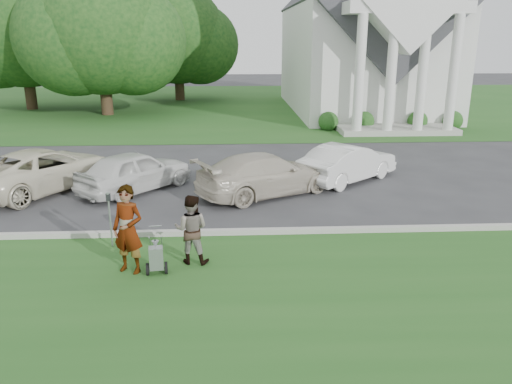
{
  "coord_description": "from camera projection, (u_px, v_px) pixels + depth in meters",
  "views": [
    {
      "loc": [
        0.15,
        -11.45,
        4.87
      ],
      "look_at": [
        0.72,
        0.0,
        1.32
      ],
      "focal_mm": 35.0,
      "sensor_mm": 36.0,
      "label": 1
    }
  ],
  "objects": [
    {
      "name": "church",
      "position": [
        363.0,
        21.0,
        33.08
      ],
      "size": [
        9.19,
        19.0,
        24.1
      ],
      "color": "white",
      "rests_on": "ground"
    },
    {
      "name": "person_left",
      "position": [
        128.0,
        230.0,
        10.57
      ],
      "size": [
        0.83,
        0.69,
        1.94
      ],
      "primitive_type": "imported",
      "rotation": [
        0.0,
        0.0,
        -0.38
      ],
      "color": "#999999",
      "rests_on": "ground"
    },
    {
      "name": "ground",
      "position": [
        227.0,
        243.0,
        12.36
      ],
      "size": [
        120.0,
        120.0,
        0.0
      ],
      "primitive_type": "plane",
      "color": "#333335",
      "rests_on": "ground"
    },
    {
      "name": "person_right",
      "position": [
        191.0,
        230.0,
        11.07
      ],
      "size": [
        0.86,
        0.72,
        1.59
      ],
      "primitive_type": "imported",
      "rotation": [
        0.0,
        0.0,
        2.98
      ],
      "color": "#999999",
      "rests_on": "ground"
    },
    {
      "name": "tree_far",
      "position": [
        21.0,
        25.0,
        33.84
      ],
      "size": [
        11.64,
        9.2,
        10.73
      ],
      "color": "#332316",
      "rests_on": "ground"
    },
    {
      "name": "tree_left",
      "position": [
        101.0,
        34.0,
        31.44
      ],
      "size": [
        10.63,
        8.4,
        9.71
      ],
      "color": "#332316",
      "rests_on": "ground"
    },
    {
      "name": "parking_meter_near",
      "position": [
        110.0,
        213.0,
        11.89
      ],
      "size": [
        0.1,
        0.09,
        1.38
      ],
      "color": "#9A9DA2",
      "rests_on": "ground"
    },
    {
      "name": "curb",
      "position": [
        227.0,
        232.0,
        12.86
      ],
      "size": [
        80.0,
        0.18,
        0.15
      ],
      "primitive_type": "cube",
      "color": "#9E9E93",
      "rests_on": "ground"
    },
    {
      "name": "tree_back",
      "position": [
        177.0,
        40.0,
        39.37
      ],
      "size": [
        9.61,
        7.6,
        8.89
      ],
      "color": "#332316",
      "rests_on": "ground"
    },
    {
      "name": "car_a",
      "position": [
        44.0,
        169.0,
        16.55
      ],
      "size": [
        4.64,
        5.47,
        1.39
      ],
      "primitive_type": "imported",
      "rotation": [
        0.0,
        0.0,
        2.58
      ],
      "color": "beige",
      "rests_on": "ground"
    },
    {
      "name": "striping_cart",
      "position": [
        156.0,
        259.0,
        10.65
      ],
      "size": [
        0.49,
        0.94,
        0.84
      ],
      "rotation": [
        0.0,
        0.0,
        0.13
      ],
      "color": "black",
      "rests_on": "ground"
    },
    {
      "name": "car_c",
      "position": [
        266.0,
        174.0,
        16.04
      ],
      "size": [
        4.99,
        3.9,
        1.35
      ],
      "primitive_type": "imported",
      "rotation": [
        0.0,
        0.0,
        2.07
      ],
      "color": "beige",
      "rests_on": "ground"
    },
    {
      "name": "church_lawn",
      "position": [
        229.0,
        104.0,
        38.11
      ],
      "size": [
        80.0,
        30.0,
        0.01
      ],
      "primitive_type": "cube",
      "color": "#22531C",
      "rests_on": "ground"
    },
    {
      "name": "car_b",
      "position": [
        135.0,
        171.0,
        16.4
      ],
      "size": [
        3.83,
        4.06,
        1.36
      ],
      "primitive_type": "imported",
      "rotation": [
        0.0,
        0.0,
        2.42
      ],
      "color": "silver",
      "rests_on": "ground"
    },
    {
      "name": "grass_strip",
      "position": [
        226.0,
        305.0,
        9.49
      ],
      "size": [
        80.0,
        7.0,
        0.01
      ],
      "primitive_type": "cube",
      "color": "#22531C",
      "rests_on": "ground"
    },
    {
      "name": "car_d",
      "position": [
        348.0,
        163.0,
        17.55
      ],
      "size": [
        3.99,
        3.65,
        1.33
      ],
      "primitive_type": "imported",
      "rotation": [
        0.0,
        0.0,
        2.27
      ],
      "color": "silver",
      "rests_on": "ground"
    }
  ]
}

